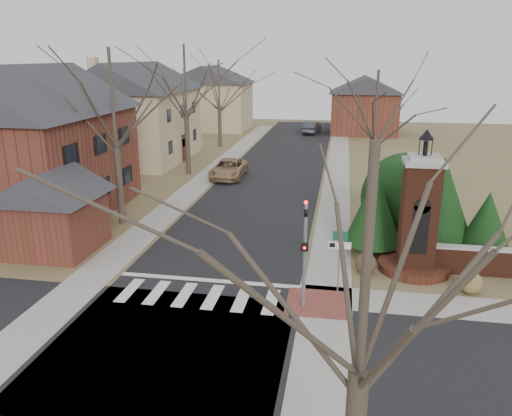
% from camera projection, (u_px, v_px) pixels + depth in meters
% --- Properties ---
extents(ground, '(120.00, 120.00, 0.00)m').
position_uv_depth(ground, '(193.00, 305.00, 19.68)').
color(ground, brown).
rests_on(ground, ground).
extents(main_street, '(8.00, 70.00, 0.01)m').
position_uv_depth(main_street, '(272.00, 177.00, 40.40)').
color(main_street, black).
rests_on(main_street, ground).
extents(cross_street, '(120.00, 8.00, 0.01)m').
position_uv_depth(cross_street, '(167.00, 347.00, 16.85)').
color(cross_street, black).
rests_on(cross_street, ground).
extents(crosswalk_zone, '(8.00, 2.20, 0.02)m').
position_uv_depth(crosswalk_zone, '(199.00, 296.00, 20.43)').
color(crosswalk_zone, silver).
rests_on(crosswalk_zone, ground).
extents(stop_bar, '(8.00, 0.35, 0.02)m').
position_uv_depth(stop_bar, '(208.00, 280.00, 21.84)').
color(stop_bar, silver).
rests_on(stop_bar, ground).
extents(sidewalk_right_main, '(2.00, 60.00, 0.02)m').
position_uv_depth(sidewalk_right_main, '(337.00, 180.00, 39.54)').
color(sidewalk_right_main, gray).
rests_on(sidewalk_right_main, ground).
extents(sidewalk_left, '(2.00, 60.00, 0.02)m').
position_uv_depth(sidewalk_left, '(210.00, 174.00, 41.25)').
color(sidewalk_left, gray).
rests_on(sidewalk_left, ground).
extents(curb_apron, '(2.40, 2.40, 0.02)m').
position_uv_depth(curb_apron, '(317.00, 303.00, 19.83)').
color(curb_apron, brown).
rests_on(curb_apron, ground).
extents(traffic_signal_pole, '(0.28, 0.41, 4.50)m').
position_uv_depth(traffic_signal_pole, '(305.00, 246.00, 18.75)').
color(traffic_signal_pole, slate).
rests_on(traffic_signal_pole, ground).
extents(sign_post, '(0.90, 0.07, 2.75)m').
position_uv_depth(sign_post, '(339.00, 250.00, 20.06)').
color(sign_post, slate).
rests_on(sign_post, ground).
extents(brick_gate_monument, '(3.20, 3.20, 6.47)m').
position_uv_depth(brick_gate_monument, '(418.00, 226.00, 22.27)').
color(brick_gate_monument, '#522618').
rests_on(brick_gate_monument, ground).
extents(house_brick_left, '(9.80, 11.80, 9.42)m').
position_uv_depth(house_brick_left, '(29.00, 139.00, 29.86)').
color(house_brick_left, maroon).
rests_on(house_brick_left, ground).
extents(house_stucco_left, '(9.80, 12.80, 9.28)m').
position_uv_depth(house_stucco_left, '(135.00, 110.00, 45.97)').
color(house_stucco_left, tan).
rests_on(house_stucco_left, ground).
extents(garage_left, '(4.80, 4.80, 4.29)m').
position_uv_depth(garage_left, '(52.00, 208.00, 24.65)').
color(garage_left, maroon).
rests_on(garage_left, ground).
extents(house_distant_left, '(10.80, 8.80, 8.53)m').
position_uv_depth(house_distant_left, '(210.00, 97.00, 65.60)').
color(house_distant_left, tan).
rests_on(house_distant_left, ground).
extents(house_distant_right, '(8.80, 8.80, 7.30)m').
position_uv_depth(house_distant_right, '(365.00, 104.00, 62.50)').
color(house_distant_right, maroon).
rests_on(house_distant_right, ground).
extents(evergreen_near, '(2.80, 2.80, 4.10)m').
position_uv_depth(evergreen_near, '(374.00, 208.00, 24.41)').
color(evergreen_near, '#473D33').
rests_on(evergreen_near, ground).
extents(evergreen_mid, '(3.40, 3.40, 4.70)m').
position_uv_depth(evergreen_mid, '(441.00, 198.00, 24.92)').
color(evergreen_mid, '#473D33').
rests_on(evergreen_mid, ground).
extents(evergreen_far, '(2.40, 2.40, 3.30)m').
position_uv_depth(evergreen_far, '(487.00, 220.00, 23.85)').
color(evergreen_far, '#473D33').
rests_on(evergreen_far, ground).
extents(evergreen_mass, '(4.80, 4.80, 4.80)m').
position_uv_depth(evergreen_mass, '(407.00, 194.00, 26.44)').
color(evergreen_mass, black).
rests_on(evergreen_mass, ground).
extents(bare_tree_0, '(8.05, 8.05, 11.15)m').
position_uv_depth(bare_tree_0, '(112.00, 89.00, 27.05)').
color(bare_tree_0, '#473D33').
rests_on(bare_tree_0, ground).
extents(bare_tree_1, '(8.40, 8.40, 11.64)m').
position_uv_depth(bare_tree_1, '(185.00, 74.00, 39.19)').
color(bare_tree_1, '#473D33').
rests_on(bare_tree_1, ground).
extents(bare_tree_2, '(7.35, 7.35, 10.19)m').
position_uv_depth(bare_tree_2, '(219.00, 80.00, 51.81)').
color(bare_tree_2, '#473D33').
rests_on(bare_tree_2, ground).
extents(bare_tree_3, '(7.00, 7.00, 9.70)m').
position_uv_depth(bare_tree_3, '(377.00, 101.00, 31.55)').
color(bare_tree_3, '#473D33').
rests_on(bare_tree_3, ground).
extents(bare_tree_4, '(6.65, 6.65, 9.21)m').
position_uv_depth(bare_tree_4, '(368.00, 248.00, 8.35)').
color(bare_tree_4, '#473D33').
rests_on(bare_tree_4, ground).
extents(pickup_truck, '(2.49, 5.26, 1.45)m').
position_uv_depth(pickup_truck, '(229.00, 169.00, 40.00)').
color(pickup_truck, '#9A7654').
rests_on(pickup_truck, ground).
extents(distant_car, '(2.21, 4.77, 1.52)m').
position_uv_depth(distant_car, '(312.00, 127.00, 62.74)').
color(distant_car, '#383C41').
rests_on(distant_car, ground).
extents(dry_shrub_left, '(0.97, 0.97, 0.97)m').
position_uv_depth(dry_shrub_left, '(366.00, 263.00, 22.43)').
color(dry_shrub_left, '#4C3822').
rests_on(dry_shrub_left, ground).
extents(dry_shrub_right, '(0.94, 0.94, 0.94)m').
position_uv_depth(dry_shrub_right, '(471.00, 283.00, 20.56)').
color(dry_shrub_right, brown).
rests_on(dry_shrub_right, ground).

